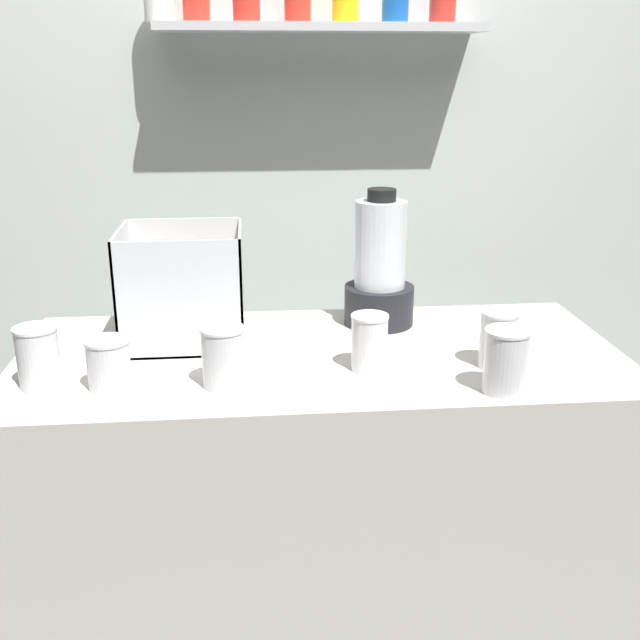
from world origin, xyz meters
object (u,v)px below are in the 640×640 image
Objects in this scene: juice_cup_carrot_middle at (223,361)px; carrot_display_bin at (185,305)px; juice_cup_pomegranate_right at (369,346)px; juice_cup_orange_far_left at (39,359)px; juice_cup_mango_far_right at (505,366)px; blender_pitcher at (380,272)px; juice_cup_pomegranate_rightmost at (498,343)px; juice_cup_pomegranate_left at (109,366)px.

carrot_display_bin is at bearing 108.46° from juice_cup_carrot_middle.
juice_cup_orange_far_left is at bearing -177.91° from juice_cup_pomegranate_right.
juice_cup_pomegranate_right is at bearing 10.69° from juice_cup_carrot_middle.
juice_cup_mango_far_right reaches higher than juice_cup_carrot_middle.
carrot_display_bin reaches higher than juice_cup_orange_far_left.
juice_cup_pomegranate_rightmost is at bearing -55.96° from blender_pitcher.
juice_cup_pomegranate_right is at bearing -103.54° from blender_pitcher.
juice_cup_pomegranate_rightmost is (0.03, 0.14, -0.00)m from juice_cup_mango_far_right.
juice_cup_mango_far_right is at bearing -7.22° from juice_cup_orange_far_left.
blender_pitcher reaches higher than juice_cup_pomegranate_rightmost.
juice_cup_pomegranate_right is (0.55, 0.05, 0.01)m from juice_cup_pomegranate_left.
blender_pitcher reaches higher than juice_cup_carrot_middle.
juice_cup_pomegranate_right is at bearing 178.06° from juice_cup_pomegranate_rightmost.
carrot_display_bin reaches higher than juice_cup_pomegranate_rightmost.
juice_cup_pomegranate_rightmost reaches higher than juice_cup_pomegranate_right.
carrot_display_bin is 0.32m from juice_cup_pomegranate_left.
juice_cup_mango_far_right is (0.26, -0.15, 0.00)m from juice_cup_pomegranate_right.
blender_pitcher is at bearing 76.46° from juice_cup_pomegranate_right.
juice_cup_carrot_middle is at bearing -71.54° from carrot_display_bin.
juice_cup_orange_far_left is 0.96m from juice_cup_mango_far_right.
juice_cup_pomegranate_left is at bearing 177.74° from juice_cup_carrot_middle.
blender_pitcher is at bearing 124.04° from juice_cup_pomegranate_rightmost.
juice_cup_orange_far_left is (-0.28, -0.26, -0.03)m from carrot_display_bin.
juice_cup_carrot_middle is 0.58m from juice_cup_mango_far_right.
juice_cup_mango_far_right reaches higher than juice_cup_pomegranate_right.
carrot_display_bin is 2.27× the size of juice_cup_pomegranate_right.
juice_cup_pomegranate_left is at bearing -9.68° from juice_cup_orange_far_left.
juice_cup_pomegranate_right is (0.41, -0.24, -0.03)m from carrot_display_bin.
juice_cup_carrot_middle is 0.60m from juice_cup_pomegranate_rightmost.
carrot_display_bin is 0.48m from juice_cup_pomegranate_right.
juice_cup_carrot_middle is 1.03× the size of juice_cup_pomegranate_right.
carrot_display_bin reaches higher than juice_cup_pomegranate_right.
juice_cup_pomegranate_right is at bearing 5.22° from juice_cup_pomegranate_left.
carrot_display_bin is 2.19× the size of juice_cup_orange_far_left.
juice_cup_pomegranate_rightmost is at bearing 0.92° from juice_cup_orange_far_left.
juice_cup_orange_far_left is 0.38m from juice_cup_carrot_middle.
blender_pitcher is at bearing 7.93° from carrot_display_bin.
carrot_display_bin is 2.21× the size of juice_cup_carrot_middle.
juice_cup_orange_far_left is at bearing 170.32° from juice_cup_pomegranate_left.
juice_cup_pomegranate_left is at bearing -177.22° from juice_cup_pomegranate_rightmost.
juice_cup_pomegranate_rightmost is (0.21, -0.31, -0.08)m from blender_pitcher.
blender_pitcher is 0.72m from juice_cup_pomegranate_left.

